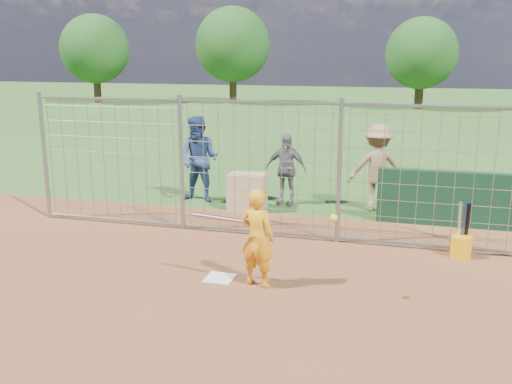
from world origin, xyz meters
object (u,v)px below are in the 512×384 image
(batter, at_px, (257,238))
(equipment_bin, at_px, (247,192))
(bystander_a, at_px, (199,159))
(bucket_with_bats, at_px, (461,244))
(bystander_c, at_px, (377,168))
(bystander_b, at_px, (286,169))

(batter, bearing_deg, equipment_bin, -59.82)
(bystander_a, height_order, bucket_with_bats, bystander_a)
(bystander_a, distance_m, equipment_bin, 1.44)
(batter, relative_size, equipment_bin, 1.85)
(bystander_c, bearing_deg, bucket_with_bats, 110.71)
(bystander_c, xyz_separation_m, bucket_with_bats, (1.59, -2.65, -0.70))
(bystander_b, xyz_separation_m, bystander_c, (2.01, 0.03, 0.14))
(batter, xyz_separation_m, equipment_bin, (-1.31, 4.02, -0.34))
(batter, xyz_separation_m, bystander_a, (-2.57, 4.41, 0.25))
(batter, distance_m, bystander_a, 5.11)
(batter, height_order, bystander_a, bystander_a)
(batter, relative_size, bystander_a, 0.75)
(bystander_c, distance_m, equipment_bin, 2.86)
(equipment_bin, bearing_deg, bystander_a, 160.87)
(bucket_with_bats, bearing_deg, bystander_a, 157.07)
(bystander_b, relative_size, equipment_bin, 2.03)
(bystander_c, relative_size, bucket_with_bats, 1.94)
(equipment_bin, distance_m, bucket_with_bats, 4.74)
(bystander_c, relative_size, equipment_bin, 2.37)
(batter, distance_m, bystander_c, 4.92)
(bystander_b, xyz_separation_m, bucket_with_bats, (3.60, -2.62, -0.57))
(batter, bearing_deg, bucket_with_bats, -133.54)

